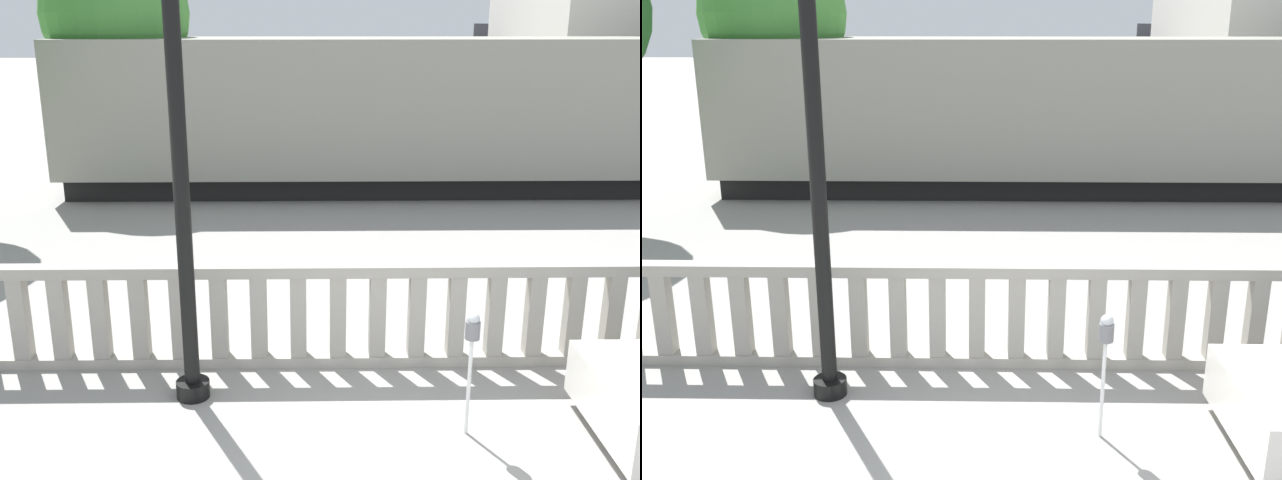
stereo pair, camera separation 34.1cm
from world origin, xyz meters
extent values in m
cube|color=#9E998E|center=(0.00, 2.56, 0.07)|extent=(12.66, 0.24, 0.14)
cube|color=#9E998E|center=(0.00, 2.56, 1.28)|extent=(12.66, 0.24, 0.14)
cube|color=#9E998E|center=(-4.47, 2.56, 0.68)|extent=(0.20, 0.20, 1.07)
cube|color=#9E998E|center=(-3.97, 2.56, 0.68)|extent=(0.20, 0.20, 1.07)
cube|color=#9E998E|center=(-3.48, 2.56, 0.68)|extent=(0.20, 0.20, 1.07)
cube|color=#9E998E|center=(-2.98, 2.56, 0.68)|extent=(0.20, 0.20, 1.07)
cube|color=#9E998E|center=(-2.48, 2.56, 0.68)|extent=(0.20, 0.20, 1.07)
cube|color=#9E998E|center=(-1.99, 2.56, 0.68)|extent=(0.20, 0.20, 1.07)
cube|color=#9E998E|center=(-1.49, 2.56, 0.68)|extent=(0.20, 0.20, 1.07)
cube|color=#9E998E|center=(-0.99, 2.56, 0.68)|extent=(0.20, 0.20, 1.07)
cube|color=#9E998E|center=(-0.50, 2.56, 0.68)|extent=(0.20, 0.20, 1.07)
cube|color=#9E998E|center=(0.00, 2.56, 0.68)|extent=(0.20, 0.20, 1.07)
cube|color=#9E998E|center=(0.50, 2.56, 0.68)|extent=(0.20, 0.20, 1.07)
cube|color=#9E998E|center=(0.99, 2.56, 0.68)|extent=(0.20, 0.20, 1.07)
cube|color=#9E998E|center=(1.49, 2.56, 0.68)|extent=(0.20, 0.20, 1.07)
cube|color=#9E998E|center=(1.99, 2.56, 0.68)|extent=(0.20, 0.20, 1.07)
cube|color=#9E998E|center=(2.48, 2.56, 0.68)|extent=(0.20, 0.20, 1.07)
cube|color=#9E998E|center=(2.98, 2.56, 0.68)|extent=(0.20, 0.20, 1.07)
cylinder|color=black|center=(-2.22, 1.77, 0.10)|extent=(0.39, 0.39, 0.20)
cylinder|color=black|center=(-2.22, 1.77, 3.26)|extent=(0.18, 0.18, 6.13)
cylinder|color=silver|center=(0.81, 0.94, 0.55)|extent=(0.04, 0.04, 1.11)
cylinder|color=slate|center=(0.81, 0.94, 1.20)|extent=(0.15, 0.15, 0.19)
sphere|color=#B2B7BC|center=(0.81, 0.94, 1.33)|extent=(0.13, 0.13, 0.13)
cube|color=black|center=(3.21, 12.41, 0.28)|extent=(19.98, 2.44, 0.55)
cube|color=gray|center=(3.21, 12.41, 2.18)|extent=(20.39, 3.05, 3.26)
cube|color=black|center=(0.42, 26.96, 0.28)|extent=(17.87, 2.52, 0.55)
cube|color=black|center=(0.42, 26.96, 2.01)|extent=(18.23, 3.15, 2.92)
cube|color=black|center=(8.17, 26.96, 3.77)|extent=(2.73, 2.84, 0.60)
cylinder|color=brown|center=(-5.67, 13.07, 1.51)|extent=(0.27, 0.27, 3.01)
sphere|color=#428438|center=(-5.67, 13.07, 4.40)|extent=(3.70, 3.70, 3.70)
camera|label=1|loc=(-0.86, -5.71, 4.23)|focal=40.00mm
camera|label=2|loc=(-0.52, -5.71, 4.23)|focal=40.00mm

